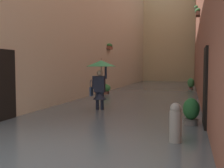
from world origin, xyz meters
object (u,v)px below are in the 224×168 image
(person_wading, at_px, (100,74))
(potted_plant_near_left, at_px, (191,84))
(mooring_bollard, at_px, (175,126))
(potted_plant_mid_left, at_px, (191,113))
(potted_plant_mid_right, at_px, (106,89))

(person_wading, relative_size, potted_plant_near_left, 2.18)
(potted_plant_near_left, relative_size, mooring_bollard, 0.95)
(person_wading, relative_size, mooring_bollard, 2.08)
(potted_plant_mid_left, bearing_deg, person_wading, -29.10)
(potted_plant_mid_left, distance_m, mooring_bollard, 1.82)
(potted_plant_mid_right, bearing_deg, mooring_bollard, 116.11)
(potted_plant_near_left, distance_m, mooring_bollard, 14.17)
(potted_plant_mid_right, xyz_separation_m, potted_plant_near_left, (-4.69, -5.23, 0.09))
(potted_plant_near_left, bearing_deg, potted_plant_mid_left, 89.98)
(potted_plant_near_left, xyz_separation_m, mooring_bollard, (0.31, 14.17, -0.03))
(person_wading, distance_m, potted_plant_mid_left, 3.73)
(potted_plant_mid_left, relative_size, potted_plant_near_left, 0.95)
(potted_plant_mid_right, xyz_separation_m, potted_plant_mid_left, (-4.69, 7.14, 0.05))
(potted_plant_mid_right, height_order, mooring_bollard, mooring_bollard)
(potted_plant_mid_left, height_order, mooring_bollard, mooring_bollard)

